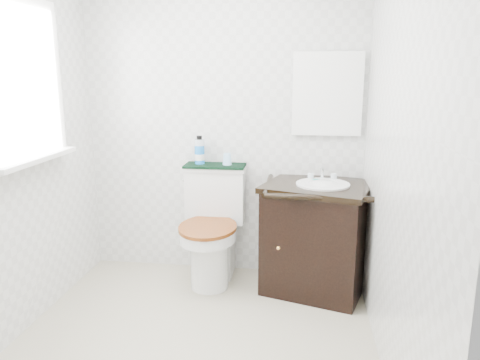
% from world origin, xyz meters
% --- Properties ---
extents(floor, '(2.40, 2.40, 0.00)m').
position_xyz_m(floor, '(0.00, 0.00, 0.00)').
color(floor, '#BBB497').
rests_on(floor, ground).
extents(wall_back, '(2.40, 0.00, 2.40)m').
position_xyz_m(wall_back, '(0.00, 1.20, 1.20)').
color(wall_back, silver).
rests_on(wall_back, ground).
extents(wall_front, '(2.40, 0.00, 2.40)m').
position_xyz_m(wall_front, '(0.00, -1.20, 1.20)').
color(wall_front, silver).
rests_on(wall_front, ground).
extents(wall_right, '(0.00, 2.40, 2.40)m').
position_xyz_m(wall_right, '(1.10, 0.00, 1.20)').
color(wall_right, silver).
rests_on(wall_right, ground).
extents(window, '(0.02, 0.70, 0.90)m').
position_xyz_m(window, '(-1.07, 0.25, 1.55)').
color(window, white).
rests_on(window, wall_left).
extents(mirror, '(0.50, 0.02, 0.60)m').
position_xyz_m(mirror, '(0.80, 1.18, 1.45)').
color(mirror, silver).
rests_on(mirror, wall_back).
extents(toilet, '(0.48, 0.65, 0.89)m').
position_xyz_m(toilet, '(-0.05, 0.96, 0.39)').
color(toilet, white).
rests_on(toilet, floor).
extents(vanity, '(0.88, 0.81, 0.92)m').
position_xyz_m(vanity, '(0.75, 0.90, 0.43)').
color(vanity, black).
rests_on(vanity, floor).
extents(trash_bin, '(0.20, 0.17, 0.27)m').
position_xyz_m(trash_bin, '(0.39, 0.99, 0.14)').
color(trash_bin, white).
rests_on(trash_bin, floor).
extents(towel, '(0.47, 0.22, 0.02)m').
position_xyz_m(towel, '(-0.05, 1.09, 0.90)').
color(towel, black).
rests_on(towel, toilet).
extents(mouthwash_bottle, '(0.08, 0.08, 0.22)m').
position_xyz_m(mouthwash_bottle, '(-0.18, 1.11, 1.01)').
color(mouthwash_bottle, blue).
rests_on(mouthwash_bottle, towel).
extents(cup, '(0.07, 0.07, 0.09)m').
position_xyz_m(cup, '(0.05, 1.09, 0.95)').
color(cup, '#97CBF7').
rests_on(cup, towel).
extents(soap_bar, '(0.07, 0.05, 0.02)m').
position_xyz_m(soap_bar, '(0.73, 0.99, 0.83)').
color(soap_bar, '#1B827E').
rests_on(soap_bar, vanity).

